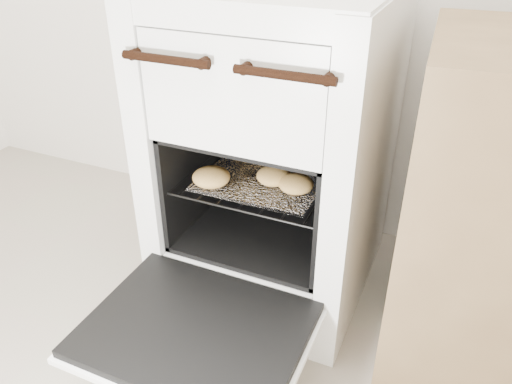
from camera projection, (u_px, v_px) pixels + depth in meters
stove at (276, 155)px, 1.46m from camera, size 0.59×0.66×0.91m
oven_door at (196, 331)px, 1.19m from camera, size 0.53×0.41×0.04m
oven_rack at (267, 177)px, 1.43m from camera, size 0.43×0.41×0.01m
foil_sheet at (264, 178)px, 1.41m from camera, size 0.34×0.30×0.01m
baked_rolls at (258, 169)px, 1.40m from camera, size 0.35×0.32×0.05m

